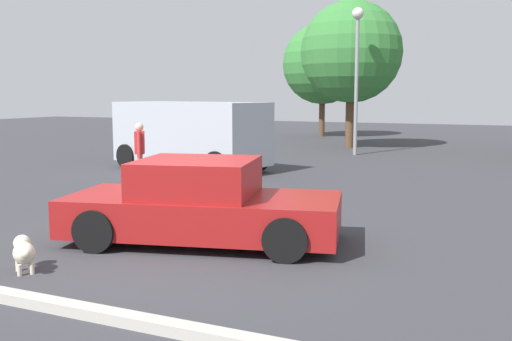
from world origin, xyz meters
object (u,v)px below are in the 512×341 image
dog (24,251)px  light_post_near (357,54)px  sedan_foreground (202,205)px  van_white (191,133)px  pedestrian (140,148)px

dog → light_post_near: (0.11, 16.37, 3.56)m
dog → light_post_near: 16.75m
sedan_foreground → van_white: size_ratio=0.86×
van_white → pedestrian: 3.17m
sedan_foreground → van_white: bearing=108.0°
dog → light_post_near: size_ratio=0.10×
sedan_foreground → dog: size_ratio=8.54×
pedestrian → dog: bearing=81.2°
dog → van_white: van_white is taller
sedan_foreground → light_post_near: (-1.25, 14.06, 3.24)m
dog → van_white: size_ratio=0.10×
sedan_foreground → light_post_near: 14.48m
dog → van_white: bearing=-32.7°
dog → van_white: 10.53m
sedan_foreground → dog: (-1.36, -2.32, -0.32)m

